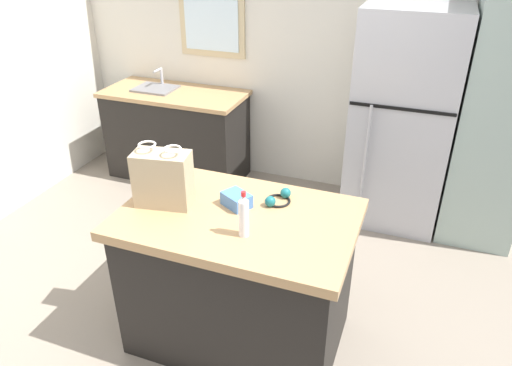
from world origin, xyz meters
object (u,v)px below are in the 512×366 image
refrigerator (402,121)px  ear_defenders (278,198)px  kitchen_island (239,278)px  bottle (244,216)px  tall_cabinet (499,113)px  shopping_bag (163,179)px  small_box (236,200)px

refrigerator → ear_defenders: (-0.55, -1.64, 0.03)m
ear_defenders → refrigerator: bearing=71.3°
kitchen_island → ear_defenders: size_ratio=6.80×
kitchen_island → bottle: bottle is taller
bottle → ear_defenders: bottle is taller
tall_cabinet → shopping_bag: size_ratio=5.85×
small_box → bottle: size_ratio=0.61×
refrigerator → bottle: bearing=-106.9°
small_box → ear_defenders: small_box is taller
tall_cabinet → shopping_bag: (-1.88, -1.89, 0.01)m
kitchen_island → tall_cabinet: size_ratio=0.62×
tall_cabinet → shopping_bag: bearing=-134.8°
refrigerator → small_box: size_ratio=11.45×
kitchen_island → bottle: size_ratio=5.08×
refrigerator → tall_cabinet: size_ratio=0.85×
shopping_bag → bottle: bearing=-13.9°
kitchen_island → small_box: small_box is taller
bottle → refrigerator: bearing=73.1°
refrigerator → tall_cabinet: tall_cabinet is taller
refrigerator → ear_defenders: refrigerator is taller
bottle → ear_defenders: bearing=81.0°
small_box → kitchen_island: bearing=-64.9°
bottle → tall_cabinet: bearing=56.8°
shopping_bag → kitchen_island: bearing=4.5°
tall_cabinet → ear_defenders: tall_cabinet is taller
refrigerator → shopping_bag: refrigerator is taller
refrigerator → bottle: (-0.62, -2.02, 0.13)m
kitchen_island → refrigerator: 2.04m
refrigerator → kitchen_island: bearing=-111.3°
kitchen_island → refrigerator: size_ratio=0.72×
kitchen_island → ear_defenders: ear_defenders is taller
shopping_bag → small_box: 0.44m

